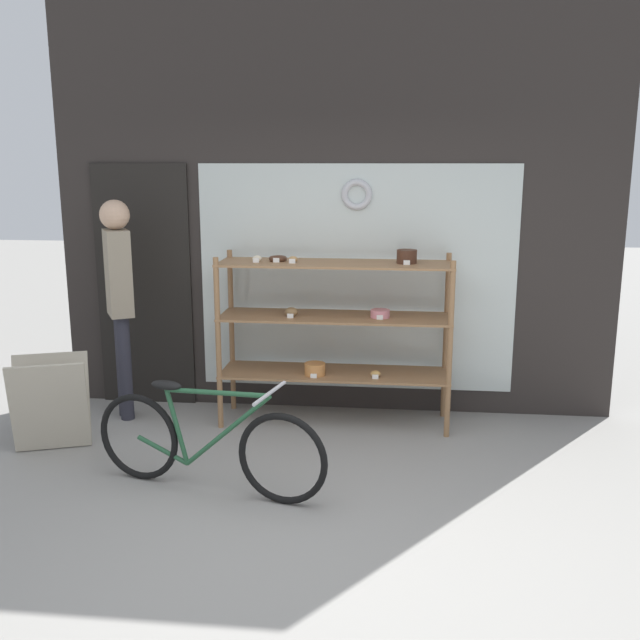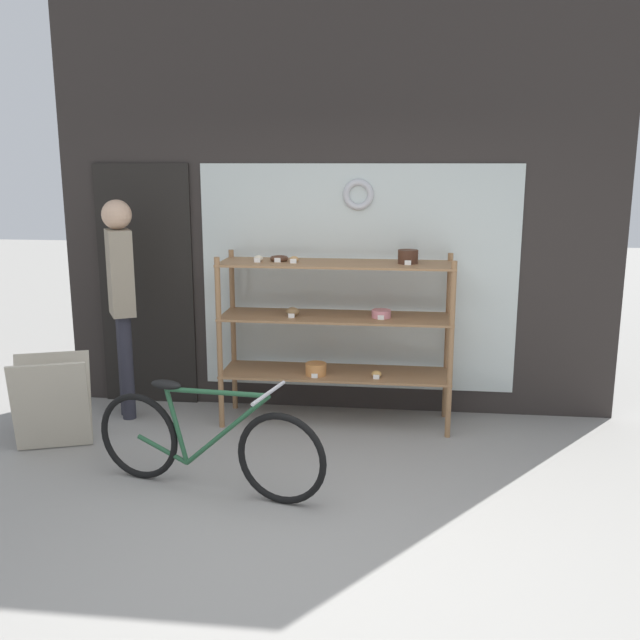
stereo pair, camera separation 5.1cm
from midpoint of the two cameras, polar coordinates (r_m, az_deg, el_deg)
name	(u,v)px [view 1 (the left image)]	position (r m, az deg, el deg)	size (l,w,h in m)	color
ground_plane	(294,544)	(4.23, -2.42, -17.46)	(30.00, 30.00, 0.00)	gray
storefront_facade	(327,207)	(6.01, 0.36, 9.05)	(4.72, 0.13, 3.62)	#2D2826
display_case	(336,320)	(5.74, 1.04, -0.04)	(1.86, 0.51, 1.44)	#8E6642
bicycle	(206,443)	(4.75, -9.38, -9.70)	(1.62, 0.55, 0.74)	black
sandwich_board	(51,404)	(5.70, -20.99, -6.28)	(0.64, 0.54, 0.70)	#B2A893
pedestrian	(119,290)	(6.04, -16.00, 2.33)	(0.31, 0.37, 1.82)	#282833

